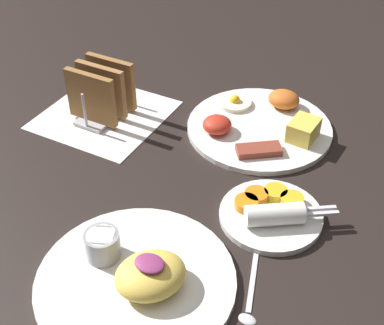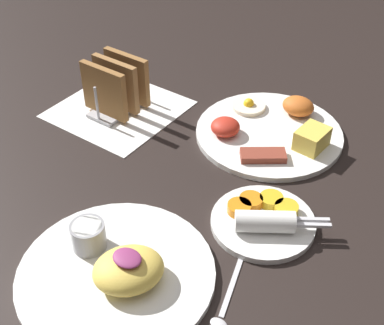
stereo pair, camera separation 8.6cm
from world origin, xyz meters
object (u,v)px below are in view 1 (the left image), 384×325
at_px(plate_foreground, 137,276).
at_px(toast_rack, 102,92).
at_px(plate_condiments, 271,212).
at_px(plate_breakfast, 261,124).

bearing_deg(plate_foreground, toast_rack, 131.47).
distance_m(plate_condiments, plate_foreground, 0.23).
bearing_deg(plate_foreground, plate_condiments, 60.72).
bearing_deg(plate_breakfast, plate_foreground, -91.34).
distance_m(plate_foreground, toast_rack, 0.41).
height_order(plate_foreground, toast_rack, toast_rack).
height_order(plate_breakfast, toast_rack, toast_rack).
bearing_deg(toast_rack, plate_condiments, -15.92).
bearing_deg(toast_rack, plate_foreground, -48.53).
height_order(plate_condiments, toast_rack, toast_rack).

